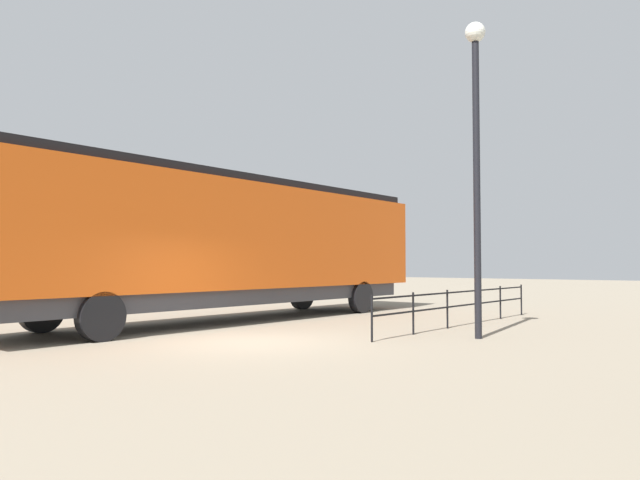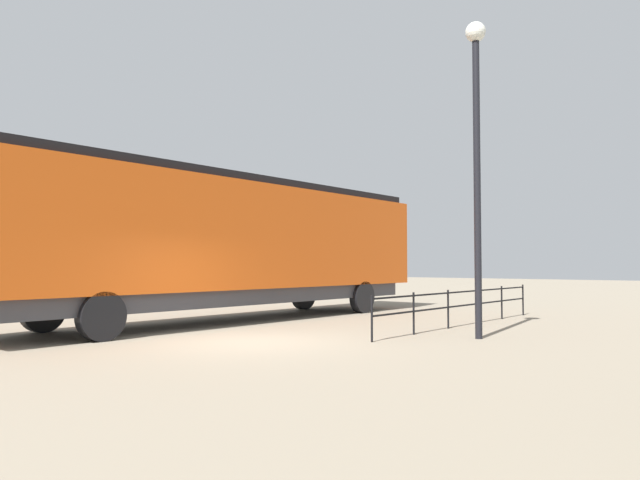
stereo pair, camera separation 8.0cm
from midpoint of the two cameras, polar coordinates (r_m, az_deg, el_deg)
The scene contains 4 objects.
ground_plane at distance 13.27m, azimuth -6.91°, elevation -9.66°, with size 120.00×120.00×0.00m, color gray.
locomotive at distance 18.43m, azimuth -7.31°, elevation -0.19°, with size 3.01×15.51×4.27m.
lamp_post at distance 14.46m, azimuth 14.91°, elevation 10.18°, with size 0.47×0.47×7.33m.
platform_fence at distance 16.99m, azimuth 13.67°, elevation -5.75°, with size 0.05×8.96×1.02m.
Camera 2 is at (9.53, -9.08, 1.69)m, focal length 33.45 mm.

